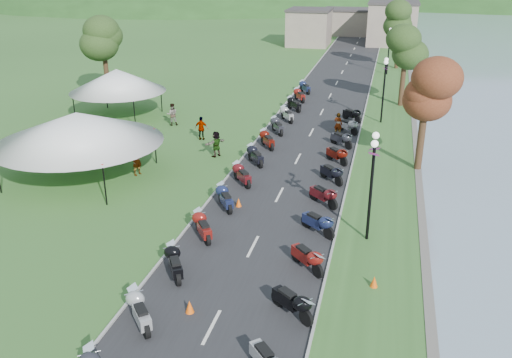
# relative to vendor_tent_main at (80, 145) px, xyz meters

# --- Properties ---
(road) EXTENTS (7.00, 120.00, 0.02)m
(road) POSITION_rel_vendor_tent_main_xyz_m (11.96, 18.19, -1.99)
(road) COLOR #272729
(road) RESTS_ON ground
(far_building) EXTENTS (18.00, 16.00, 5.00)m
(far_building) POSITION_rel_vendor_tent_main_xyz_m (9.96, 63.19, 0.50)
(far_building) COLOR gray
(far_building) RESTS_ON ground
(moto_row_left) EXTENTS (2.60, 49.65, 1.10)m
(moto_row_left) POSITION_rel_vendor_tent_main_xyz_m (9.52, 1.21, -1.45)
(moto_row_left) COLOR #331411
(moto_row_left) RESTS_ON ground
(moto_row_right) EXTENTS (2.60, 42.09, 1.10)m
(moto_row_right) POSITION_rel_vendor_tent_main_xyz_m (14.54, -3.78, -1.45)
(moto_row_right) COLOR #331411
(moto_row_right) RESTS_ON ground
(vendor_tent_main) EXTENTS (6.53, 6.53, 4.00)m
(vendor_tent_main) POSITION_rel_vendor_tent_main_xyz_m (0.00, 0.00, 0.00)
(vendor_tent_main) COLOR white
(vendor_tent_main) RESTS_ON ground
(vendor_tent_side) EXTENTS (5.15, 5.15, 4.00)m
(vendor_tent_side) POSITION_rel_vendor_tent_main_xyz_m (-3.96, 12.54, 0.00)
(vendor_tent_side) COLOR white
(vendor_tent_side) RESTS_ON ground
(tree_lakeside) EXTENTS (2.81, 2.81, 7.81)m
(tree_lakeside) POSITION_rel_vendor_tent_main_xyz_m (19.53, 6.21, 1.90)
(tree_lakeside) COLOR #335020
(tree_lakeside) RESTS_ON ground
(pedestrian_a) EXTENTS (0.73, 0.83, 1.90)m
(pedestrian_a) POSITION_rel_vendor_tent_main_xyz_m (2.98, 1.13, -2.00)
(pedestrian_a) COLOR slate
(pedestrian_a) RESTS_ON ground
(pedestrian_b) EXTENTS (0.97, 0.78, 1.75)m
(pedestrian_b) POSITION_rel_vendor_tent_main_xyz_m (1.04, 11.52, -2.00)
(pedestrian_b) COLOR slate
(pedestrian_b) RESTS_ON ground
(pedestrian_c) EXTENTS (0.74, 1.10, 1.57)m
(pedestrian_c) POSITION_rel_vendor_tent_main_xyz_m (0.85, 3.29, -2.00)
(pedestrian_c) COLOR slate
(pedestrian_c) RESTS_ON ground
(traffic_cone_near) EXTENTS (0.34, 0.34, 0.53)m
(traffic_cone_near) POSITION_rel_vendor_tent_main_xyz_m (10.91, -11.17, -1.74)
(traffic_cone_near) COLOR #F2590C
(traffic_cone_near) RESTS_ON ground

